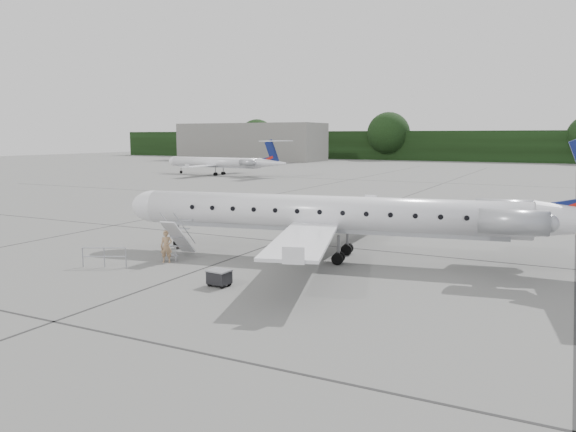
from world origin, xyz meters
The scene contains 9 objects.
ground centered at (0.00, 0.00, 0.00)m, with size 320.00×320.00×0.00m, color slate.
treeline centered at (0.00, 130.00, 4.00)m, with size 260.00×4.00×8.00m, color black.
terminal_building centered at (-70.00, 110.00, 5.00)m, with size 40.00×14.00×10.00m, color slate.
main_regional_jet centered at (-2.47, 4.31, 3.40)m, with size 26.54×19.11×6.80m, color silver, non-canonical shape.
airstair centered at (-9.71, 0.79, 1.07)m, with size 0.85×2.38×2.13m, color silver, non-canonical shape.
passenger centered at (-9.47, -0.53, 0.85)m, with size 0.62×0.41×1.70m, color #997653.
safety_railing centered at (-11.60, -2.80, 0.50)m, with size 2.20×0.08×1.00m, color #97999F, non-canonical shape.
baggage_cart centered at (-4.37, -3.19, 0.40)m, with size 0.91×0.74×0.79m, color black, non-canonical shape.
bg_regional_left centered at (-45.25, 56.43, 2.99)m, with size 22.83×16.43×5.99m, color silver, non-canonical shape.
Camera 1 is at (9.31, -23.33, 6.59)m, focal length 35.00 mm.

